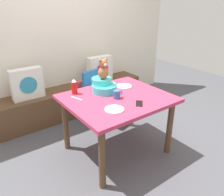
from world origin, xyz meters
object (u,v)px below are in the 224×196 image
teddy_bear (103,69)px  ketchup_bottle (74,87)px  pillow_floral_left (27,84)px  infant_seat_teal (103,86)px  dinner_plate_near (124,86)px  cell_phone (139,103)px  highchair (97,89)px  dinner_plate_far (114,109)px  pillow_floral_right (100,69)px  coffee_mug (117,94)px  dining_table (117,105)px  book_stack (81,83)px

teddy_bear → ketchup_bottle: teddy_bear is taller
pillow_floral_left → infant_seat_teal: (0.63, -0.99, 0.13)m
dinner_plate_near → cell_phone: 0.53m
ketchup_bottle → highchair: bearing=36.9°
pillow_floral_left → highchair: pillow_floral_left is taller
pillow_floral_left → dinner_plate_far: (0.44, -1.47, 0.07)m
ketchup_bottle → teddy_bear: bearing=-24.2°
pillow_floral_right → cell_phone: 1.59m
ketchup_bottle → coffee_mug: size_ratio=1.54×
dining_table → dinner_plate_near: (0.27, 0.21, 0.11)m
pillow_floral_left → cell_phone: pillow_floral_left is taller
book_stack → dinner_plate_far: (-0.42, -1.49, 0.25)m
highchair → dinner_plate_far: bearing=-113.3°
pillow_floral_right → ketchup_bottle: bearing=-137.2°
dinner_plate_near → cell_phone: size_ratio=1.39×
teddy_bear → dinner_plate_far: bearing=-111.9°
highchair → ketchup_bottle: bearing=-143.1°
dining_table → coffee_mug: 0.16m
book_stack → infant_seat_teal: size_ratio=0.61×
infant_seat_teal → ketchup_bottle: ketchup_bottle is taller
pillow_floral_left → pillow_floral_right: size_ratio=1.00×
highchair → dinner_plate_near: (0.04, -0.60, 0.22)m
dinner_plate_far → coffee_mug: bearing=47.6°
infant_seat_teal → teddy_bear: teddy_bear is taller
ketchup_bottle → pillow_floral_left: bearing=110.3°
pillow_floral_right → highchair: pillow_floral_right is taller
pillow_floral_left → ketchup_bottle: 0.92m
coffee_mug → cell_phone: bearing=-67.9°
dining_table → highchair: 0.85m
pillow_floral_right → dinner_plate_near: size_ratio=2.20×
infant_seat_teal → coffee_mug: bearing=-88.7°
book_stack → dining_table: size_ratio=0.17×
coffee_mug → dinner_plate_far: size_ratio=0.60×
pillow_floral_right → dinner_plate_far: (-0.79, -1.47, 0.07)m
book_stack → dinner_plate_far: 1.57m
highchair → coffee_mug: bearing=-107.0°
pillow_floral_right → book_stack: 0.41m
teddy_bear → infant_seat_teal: bearing=90.0°
highchair → teddy_bear: (-0.26, -0.58, 0.50)m
pillow_floral_right → teddy_bear: size_ratio=1.76×
dining_table → dinner_plate_near: 0.36m
pillow_floral_left → coffee_mug: size_ratio=3.67×
infant_seat_teal → coffee_mug: infant_seat_teal is taller
teddy_bear → cell_phone: teddy_bear is taller
coffee_mug → dinner_plate_far: (-0.20, -0.22, -0.04)m
highchair → dinner_plate_far: (-0.45, -1.06, 0.22)m
dining_table → ketchup_bottle: 0.55m
dinner_plate_near → dinner_plate_far: (-0.50, -0.46, 0.00)m
dinner_plate_far → pillow_floral_right: bearing=61.7°
ketchup_bottle → dinner_plate_near: bearing=-14.8°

